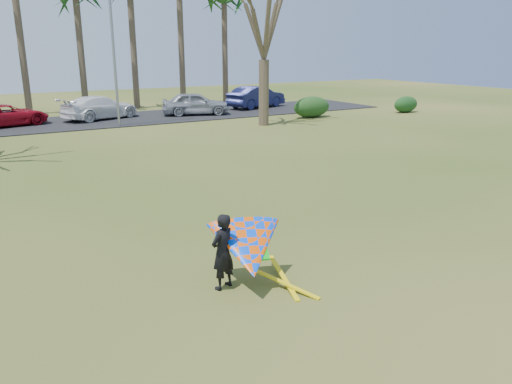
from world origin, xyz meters
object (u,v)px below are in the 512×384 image
streetlight (116,52)px  car_2 (8,115)px  car_4 (195,103)px  car_3 (100,107)px  car_5 (256,97)px  kite_flyer (246,249)px  bare_tree_right (264,15)px

streetlight → car_2: 7.85m
car_2 → car_4: 12.09m
car_3 → car_5: size_ratio=1.03×
car_3 → car_2: bearing=71.8°
streetlight → car_5: streetlight is taller
car_5 → kite_flyer: bearing=131.1°
car_2 → car_3: size_ratio=0.89×
car_2 → streetlight: bearing=-134.5°
car_2 → car_5: 18.03m
car_2 → car_5: car_5 is taller
bare_tree_right → car_2: bearing=152.1°
streetlight → kite_flyer: size_ratio=3.35×
streetlight → car_5: size_ratio=1.55×
car_4 → car_5: (5.97, 1.59, 0.05)m
kite_flyer → car_5: bearing=59.1°
kite_flyer → streetlight: bearing=80.1°
streetlight → car_2: streetlight is taller
car_3 → car_4: size_ratio=1.13×
car_2 → car_3: (5.66, 0.28, 0.11)m
car_4 → car_5: bearing=-57.8°
car_2 → car_4: (12.05, -1.00, 0.15)m
car_4 → kite_flyer: 26.92m
car_5 → kite_flyer: 31.00m
car_4 → car_5: 6.18m
streetlight → kite_flyer: 23.28m
bare_tree_right → kite_flyer: bearing=-122.3°
bare_tree_right → kite_flyer: size_ratio=3.86×
bare_tree_right → streetlight: bearing=153.0°
car_2 → kite_flyer: kite_flyer is taller
car_5 → streetlight: bearing=90.2°
car_2 → car_3: car_3 is taller
car_4 → car_3: bearing=96.0°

